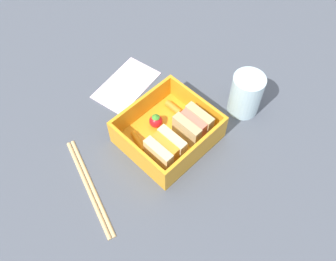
{
  "coord_description": "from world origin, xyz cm",
  "views": [
    {
      "loc": [
        27.1,
        26.88,
        59.92
      ],
      "look_at": [
        0.0,
        0.0,
        2.7
      ],
      "focal_mm": 40.0,
      "sensor_mm": 36.0,
      "label": 1
    }
  ],
  "objects_px": {
    "strawberry_far_left": "(156,121)",
    "carrot_stick_left": "(139,141)",
    "drinking_glass": "(246,94)",
    "folded_napkin": "(126,85)",
    "sandwich_center_left": "(165,149)",
    "sandwich_left": "(193,125)",
    "carrot_stick_far_left": "(174,108)",
    "chopstick_pair": "(89,186)"
  },
  "relations": [
    {
      "from": "carrot_stick_left",
      "to": "sandwich_left",
      "type": "bearing_deg",
      "value": 147.38
    },
    {
      "from": "carrot_stick_left",
      "to": "drinking_glass",
      "type": "bearing_deg",
      "value": 158.54
    },
    {
      "from": "carrot_stick_far_left",
      "to": "carrot_stick_left",
      "type": "bearing_deg",
      "value": 4.6
    },
    {
      "from": "carrot_stick_far_left",
      "to": "carrot_stick_left",
      "type": "height_order",
      "value": "carrot_stick_far_left"
    },
    {
      "from": "sandwich_left",
      "to": "chopstick_pair",
      "type": "height_order",
      "value": "sandwich_left"
    },
    {
      "from": "drinking_glass",
      "to": "folded_napkin",
      "type": "xyz_separation_m",
      "value": [
        0.12,
        -0.21,
        -0.04
      ]
    },
    {
      "from": "carrot_stick_far_left",
      "to": "folded_napkin",
      "type": "xyz_separation_m",
      "value": [
        0.02,
        -0.12,
        -0.02
      ]
    },
    {
      "from": "carrot_stick_far_left",
      "to": "drinking_glass",
      "type": "xyz_separation_m",
      "value": [
        -0.11,
        0.09,
        0.03
      ]
    },
    {
      "from": "sandwich_left",
      "to": "strawberry_far_left",
      "type": "relative_size",
      "value": 1.83
    },
    {
      "from": "strawberry_far_left",
      "to": "carrot_stick_left",
      "type": "distance_m",
      "value": 0.05
    },
    {
      "from": "strawberry_far_left",
      "to": "carrot_stick_left",
      "type": "bearing_deg",
      "value": 6.75
    },
    {
      "from": "strawberry_far_left",
      "to": "folded_napkin",
      "type": "bearing_deg",
      "value": -104.9
    },
    {
      "from": "carrot_stick_left",
      "to": "drinking_glass",
      "type": "height_order",
      "value": "drinking_glass"
    },
    {
      "from": "strawberry_far_left",
      "to": "sandwich_center_left",
      "type": "bearing_deg",
      "value": 59.91
    },
    {
      "from": "sandwich_center_left",
      "to": "strawberry_far_left",
      "type": "height_order",
      "value": "sandwich_center_left"
    },
    {
      "from": "carrot_stick_far_left",
      "to": "strawberry_far_left",
      "type": "distance_m",
      "value": 0.05
    },
    {
      "from": "carrot_stick_left",
      "to": "chopstick_pair",
      "type": "height_order",
      "value": "carrot_stick_left"
    },
    {
      "from": "sandwich_center_left",
      "to": "carrot_stick_far_left",
      "type": "distance_m",
      "value": 0.11
    },
    {
      "from": "sandwich_center_left",
      "to": "drinking_glass",
      "type": "height_order",
      "value": "drinking_glass"
    },
    {
      "from": "carrot_stick_left",
      "to": "folded_napkin",
      "type": "height_order",
      "value": "carrot_stick_left"
    },
    {
      "from": "sandwich_center_left",
      "to": "strawberry_far_left",
      "type": "xyz_separation_m",
      "value": [
        -0.04,
        -0.06,
        -0.01
      ]
    },
    {
      "from": "strawberry_far_left",
      "to": "chopstick_pair",
      "type": "distance_m",
      "value": 0.17
    },
    {
      "from": "strawberry_far_left",
      "to": "drinking_glass",
      "type": "height_order",
      "value": "drinking_glass"
    },
    {
      "from": "carrot_stick_far_left",
      "to": "chopstick_pair",
      "type": "distance_m",
      "value": 0.22
    },
    {
      "from": "sandwich_left",
      "to": "chopstick_pair",
      "type": "bearing_deg",
      "value": -15.08
    },
    {
      "from": "folded_napkin",
      "to": "sandwich_left",
      "type": "bearing_deg",
      "value": 91.07
    },
    {
      "from": "strawberry_far_left",
      "to": "sandwich_left",
      "type": "bearing_deg",
      "value": 120.66
    },
    {
      "from": "chopstick_pair",
      "to": "folded_napkin",
      "type": "relative_size",
      "value": 1.45
    },
    {
      "from": "sandwich_left",
      "to": "strawberry_far_left",
      "type": "bearing_deg",
      "value": -59.34
    },
    {
      "from": "carrot_stick_left",
      "to": "chopstick_pair",
      "type": "relative_size",
      "value": 0.22
    },
    {
      "from": "folded_napkin",
      "to": "drinking_glass",
      "type": "bearing_deg",
      "value": 120.52
    },
    {
      "from": "carrot_stick_left",
      "to": "folded_napkin",
      "type": "relative_size",
      "value": 0.32
    },
    {
      "from": "strawberry_far_left",
      "to": "chopstick_pair",
      "type": "bearing_deg",
      "value": 2.06
    },
    {
      "from": "sandwich_left",
      "to": "chopstick_pair",
      "type": "relative_size",
      "value": 0.29
    },
    {
      "from": "strawberry_far_left",
      "to": "carrot_stick_left",
      "type": "xyz_separation_m",
      "value": [
        0.05,
        0.01,
        -0.01
      ]
    },
    {
      "from": "drinking_glass",
      "to": "sandwich_left",
      "type": "bearing_deg",
      "value": -12.22
    },
    {
      "from": "drinking_glass",
      "to": "folded_napkin",
      "type": "height_order",
      "value": "drinking_glass"
    },
    {
      "from": "sandwich_left",
      "to": "carrot_stick_left",
      "type": "distance_m",
      "value": 0.1
    },
    {
      "from": "chopstick_pair",
      "to": "drinking_glass",
      "type": "relative_size",
      "value": 2.27
    },
    {
      "from": "sandwich_center_left",
      "to": "drinking_glass",
      "type": "bearing_deg",
      "value": 172.26
    },
    {
      "from": "chopstick_pair",
      "to": "sandwich_left",
      "type": "bearing_deg",
      "value": 164.92
    },
    {
      "from": "chopstick_pair",
      "to": "folded_napkin",
      "type": "distance_m",
      "value": 0.24
    }
  ]
}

